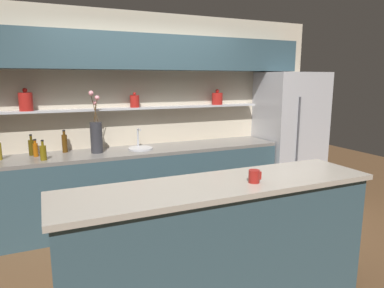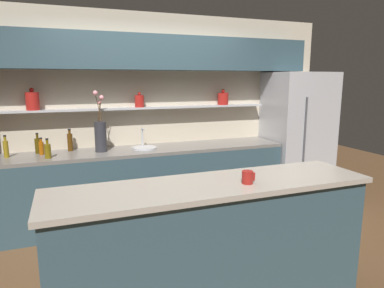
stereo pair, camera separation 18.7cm
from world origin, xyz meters
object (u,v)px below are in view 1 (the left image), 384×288
object	(u,v)px
refrigerator	(289,137)
flower_vase	(96,135)
coffee_mug	(254,176)
bottle_oil_0	(43,152)
sink_fixture	(140,147)
bottle_oil_1	(32,147)
bottle_sauce_4	(36,149)
bottle_spirit_5	(65,143)

from	to	relation	value
refrigerator	flower_vase	distance (m)	2.78
coffee_mug	bottle_oil_0	bearing A→B (deg)	127.25
flower_vase	bottle_oil_0	bearing A→B (deg)	-164.61
sink_fixture	bottle_oil_1	world-z (taller)	sink_fixture
bottle_sauce_4	coffee_mug	world-z (taller)	bottle_sauce_4
flower_vase	bottle_oil_0	distance (m)	0.62
bottle_oil_1	bottle_sauce_4	size ratio (longest dim) A/B	1.21
sink_fixture	bottle_oil_0	size ratio (longest dim) A/B	1.35
refrigerator	coffee_mug	distance (m)	2.76
bottle_spirit_5	bottle_oil_1	bearing A→B (deg)	-177.35
coffee_mug	bottle_sauce_4	bearing A→B (deg)	125.57
bottle_spirit_5	sink_fixture	bearing A→B (deg)	-11.63
flower_vase	refrigerator	bearing A→B (deg)	-1.16
refrigerator	bottle_spirit_5	distance (m)	3.12
bottle_oil_0	bottle_sauce_4	size ratio (longest dim) A/B	1.11
bottle_oil_0	bottle_sauce_4	world-z (taller)	bottle_oil_0
flower_vase	sink_fixture	xyz separation A→B (m)	(0.52, -0.01, -0.19)
flower_vase	bottle_oil_0	xyz separation A→B (m)	(-0.58, -0.16, -0.13)
flower_vase	bottle_oil_1	distance (m)	0.72
refrigerator	bottle_oil_0	bearing A→B (deg)	-178.23
flower_vase	bottle_spirit_5	world-z (taller)	flower_vase
bottle_sauce_4	coffee_mug	xyz separation A→B (m)	(1.49, -2.08, 0.06)
sink_fixture	coffee_mug	xyz separation A→B (m)	(0.31, -2.01, 0.12)
sink_fixture	flower_vase	bearing A→B (deg)	179.17
bottle_oil_1	bottle_sauce_4	distance (m)	0.10
sink_fixture	bottle_oil_1	bearing A→B (deg)	172.45
bottle_spirit_5	refrigerator	bearing A→B (deg)	-4.16
bottle_spirit_5	bottle_sauce_4	bearing A→B (deg)	-161.21
bottle_oil_1	bottle_sauce_4	xyz separation A→B (m)	(0.04, -0.09, -0.01)
refrigerator	sink_fixture	size ratio (longest dim) A/B	6.28
sink_fixture	coffee_mug	world-z (taller)	sink_fixture
refrigerator	flower_vase	xyz separation A→B (m)	(-2.77, 0.06, 0.20)
bottle_spirit_5	coffee_mug	world-z (taller)	bottle_spirit_5
flower_vase	coffee_mug	size ratio (longest dim) A/B	7.08
refrigerator	bottle_oil_0	size ratio (longest dim) A/B	8.50
bottle_oil_1	bottle_spirit_5	world-z (taller)	bottle_spirit_5
refrigerator	bottle_oil_1	size ratio (longest dim) A/B	7.80
sink_fixture	bottle_spirit_5	world-z (taller)	bottle_spirit_5
refrigerator	bottle_oil_1	xyz separation A→B (m)	(-3.47, 0.21, 0.08)
flower_vase	coffee_mug	world-z (taller)	flower_vase
refrigerator	bottle_oil_1	world-z (taller)	refrigerator
bottle_sauce_4	flower_vase	bearing A→B (deg)	-5.51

